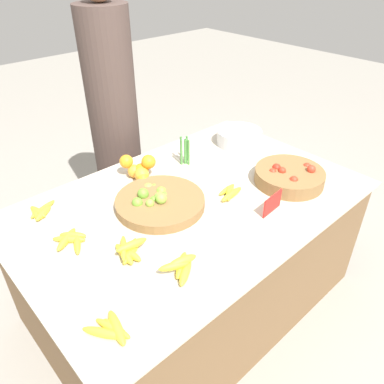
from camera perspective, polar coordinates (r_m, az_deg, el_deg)
ground_plane at (r=2.35m, az=0.00°, el=-15.59°), size 12.00×12.00×0.00m
market_table at (r=2.09m, az=0.00°, el=-9.24°), size 1.73×1.13×0.71m
lime_bowl at (r=1.82m, az=-5.01°, el=-1.47°), size 0.43×0.43×0.09m
tomato_basket at (r=2.05m, az=14.63°, el=2.35°), size 0.37×0.37×0.11m
orange_pile at (r=2.03m, az=-8.01°, el=3.44°), size 0.16×0.19×0.13m
metal_bowl at (r=2.41m, az=7.19°, el=8.30°), size 0.28×0.28×0.09m
price_sign at (r=1.80m, az=12.16°, el=-1.70°), size 0.14×0.02×0.10m
veg_bundle at (r=2.15m, az=-1.18°, el=6.27°), size 0.07×0.07×0.16m
banana_bunch_middle_right at (r=1.33m, az=-12.08°, el=-19.76°), size 0.13×0.16×0.04m
banana_bunch_back_center at (r=1.69m, az=-17.94°, el=-6.86°), size 0.16×0.18×0.03m
banana_bunch_front_right at (r=1.57m, az=-9.65°, el=-8.77°), size 0.15×0.17×0.06m
banana_bunch_middle_left at (r=1.91m, az=5.75°, el=-0.10°), size 0.17×0.11×0.03m
banana_bunch_front_left at (r=1.48m, az=-1.59°, el=-11.25°), size 0.17×0.15×0.06m
banana_bunch_front_center at (r=1.91m, az=-22.11°, el=-2.81°), size 0.16×0.13×0.03m
vendor_person at (r=2.56m, az=-11.72°, el=10.03°), size 0.32×0.32×1.68m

